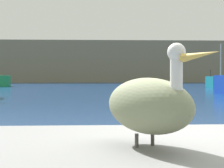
% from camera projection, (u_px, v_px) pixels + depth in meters
% --- Properties ---
extents(hillside_backdrop, '(140.00, 16.48, 7.30)m').
position_uv_depth(hillside_backdrop, '(98.00, 63.00, 73.63)').
color(hillside_backdrop, '#7F755B').
rests_on(hillside_backdrop, ground).
extents(pelican, '(0.85, 1.19, 0.81)m').
position_uv_depth(pelican, '(149.00, 105.00, 3.03)').
color(pelican, gray).
rests_on(pelican, pier_dock).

